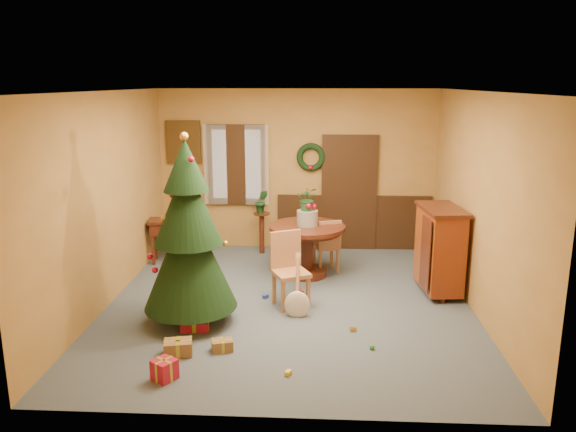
# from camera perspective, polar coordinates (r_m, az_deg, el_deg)

# --- Properties ---
(room_envelope) EXTENTS (5.50, 5.50, 5.50)m
(room_envelope) POSITION_cam_1_polar(r_m,az_deg,el_deg) (10.22, 2.06, 2.77)
(room_envelope) COLOR #3A4A54
(room_envelope) RESTS_ON ground
(dining_table) EXTENTS (1.20, 1.20, 0.82)m
(dining_table) POSITION_cam_1_polar(r_m,az_deg,el_deg) (8.85, 1.95, -2.51)
(dining_table) COLOR black
(dining_table) RESTS_ON floor
(urn) EXTENTS (0.33, 0.33, 0.24)m
(urn) POSITION_cam_1_polar(r_m,az_deg,el_deg) (8.76, 1.97, -0.20)
(urn) COLOR slate
(urn) RESTS_ON dining_table
(centerpiece_plant) EXTENTS (0.34, 0.29, 0.37)m
(centerpiece_plant) POSITION_cam_1_polar(r_m,az_deg,el_deg) (8.69, 1.99, 1.77)
(centerpiece_plant) COLOR #1E4C23
(centerpiece_plant) RESTS_ON urn
(chair_near) EXTENTS (0.59, 0.59, 1.03)m
(chair_near) POSITION_cam_1_polar(r_m,az_deg,el_deg) (7.72, 0.07, -5.14)
(chair_near) COLOR #A66942
(chair_near) RESTS_ON floor
(chair_far) EXTENTS (0.48, 0.48, 0.87)m
(chair_far) POSITION_cam_1_polar(r_m,az_deg,el_deg) (9.09, 4.05, -2.83)
(chair_far) COLOR #A66942
(chair_far) RESTS_ON floor
(guitar) EXTENTS (0.47, 0.59, 0.78)m
(guitar) POSITION_cam_1_polar(r_m,az_deg,el_deg) (7.37, 0.95, -7.33)
(guitar) COLOR beige
(guitar) RESTS_ON floor
(plant_stand) EXTENTS (0.29, 0.29, 0.74)m
(plant_stand) POSITION_cam_1_polar(r_m,az_deg,el_deg) (10.05, -2.68, -1.24)
(plant_stand) COLOR black
(plant_stand) RESTS_ON floor
(stand_plant) EXTENTS (0.26, 0.22, 0.41)m
(stand_plant) POSITION_cam_1_polar(r_m,az_deg,el_deg) (9.93, -2.71, 1.48)
(stand_plant) COLOR #19471E
(stand_plant) RESTS_ON plant_stand
(christmas_tree) EXTENTS (1.18, 1.18, 2.44)m
(christmas_tree) POSITION_cam_1_polar(r_m,az_deg,el_deg) (7.09, -10.09, -1.95)
(christmas_tree) COLOR #382111
(christmas_tree) RESTS_ON floor
(writing_desk) EXTENTS (0.89, 0.53, 0.75)m
(writing_desk) POSITION_cam_1_polar(r_m,az_deg,el_deg) (9.73, -11.43, -1.38)
(writing_desk) COLOR black
(writing_desk) RESTS_ON floor
(sideboard) EXTENTS (0.62, 1.05, 1.28)m
(sideboard) POSITION_cam_1_polar(r_m,az_deg,el_deg) (8.40, 15.14, -3.11)
(sideboard) COLOR #5C180A
(sideboard) RESTS_ON floor
(gift_a) EXTENTS (0.35, 0.29, 0.17)m
(gift_a) POSITION_cam_1_polar(r_m,az_deg,el_deg) (6.65, -11.09, -12.98)
(gift_a) COLOR brown
(gift_a) RESTS_ON floor
(gift_b) EXTENTS (0.30, 0.30, 0.22)m
(gift_b) POSITION_cam_1_polar(r_m,az_deg,el_deg) (6.18, -12.44, -14.99)
(gift_b) COLOR #A9162D
(gift_b) RESTS_ON floor
(gift_c) EXTENTS (0.27, 0.22, 0.13)m
(gift_c) POSITION_cam_1_polar(r_m,az_deg,el_deg) (6.67, -6.69, -12.91)
(gift_c) COLOR brown
(gift_c) RESTS_ON floor
(gift_d) EXTENTS (0.35, 0.17, 0.12)m
(gift_d) POSITION_cam_1_polar(r_m,az_deg,el_deg) (7.19, -9.45, -11.00)
(gift_d) COLOR #A9162D
(gift_d) RESTS_ON floor
(toy_a) EXTENTS (0.09, 0.09, 0.05)m
(toy_a) POSITION_cam_1_polar(r_m,az_deg,el_deg) (8.11, -2.32, -8.18)
(toy_a) COLOR #2544A3
(toy_a) RESTS_ON floor
(toy_b) EXTENTS (0.06, 0.06, 0.06)m
(toy_b) POSITION_cam_1_polar(r_m,az_deg,el_deg) (6.73, 8.54, -13.02)
(toy_b) COLOR green
(toy_b) RESTS_ON floor
(toy_c) EXTENTS (0.08, 0.09, 0.05)m
(toy_c) POSITION_cam_1_polar(r_m,az_deg,el_deg) (6.15, 0.02, -15.65)
(toy_c) COLOR gold
(toy_c) RESTS_ON floor
(toy_d) EXTENTS (0.06, 0.06, 0.06)m
(toy_d) POSITION_cam_1_polar(r_m,az_deg,el_deg) (8.27, 1.43, -7.68)
(toy_d) COLOR red
(toy_d) RESTS_ON floor
(toy_e) EXTENTS (0.09, 0.07, 0.05)m
(toy_e) POSITION_cam_1_polar(r_m,az_deg,el_deg) (7.15, 6.61, -11.37)
(toy_e) COLOR gold
(toy_e) RESTS_ON floor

